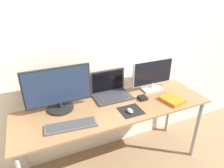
{
  "coord_description": "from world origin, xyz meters",
  "views": [
    {
      "loc": [
        -0.67,
        -1.18,
        1.79
      ],
      "look_at": [
        0.02,
        0.39,
        0.95
      ],
      "focal_mm": 32.0,
      "sensor_mm": 36.0,
      "label": 1
    }
  ],
  "objects": [
    {
      "name": "laptop",
      "position": [
        0.05,
        0.51,
        0.82
      ],
      "size": [
        0.38,
        0.26,
        0.26
      ],
      "color": "#333338",
      "rests_on": "desk"
    },
    {
      "name": "keyboard",
      "position": [
        -0.45,
        0.16,
        0.76
      ],
      "size": [
        0.43,
        0.18,
        0.02
      ],
      "color": "#4C4C51",
      "rests_on": "desk"
    },
    {
      "name": "power_brick",
      "position": [
        0.32,
        0.31,
        0.77
      ],
      "size": [
        0.08,
        0.08,
        0.03
      ],
      "color": "black",
      "rests_on": "desk"
    },
    {
      "name": "book",
      "position": [
        0.57,
        0.15,
        0.77
      ],
      "size": [
        0.22,
        0.24,
        0.03
      ],
      "color": "orange",
      "rests_on": "desk"
    },
    {
      "name": "mousepad",
      "position": [
        0.11,
        0.17,
        0.76
      ],
      "size": [
        0.2,
        0.19,
        0.0
      ],
      "color": "black",
      "rests_on": "desk"
    },
    {
      "name": "mouse",
      "position": [
        0.09,
        0.14,
        0.78
      ],
      "size": [
        0.04,
        0.07,
        0.04
      ],
      "color": "silver",
      "rests_on": "mousepad"
    },
    {
      "name": "wall_back",
      "position": [
        0.0,
        0.64,
        1.25
      ],
      "size": [
        7.0,
        0.05,
        2.5
      ],
      "color": "silver",
      "rests_on": "ground_plane"
    },
    {
      "name": "monitor_right",
      "position": [
        0.53,
        0.46,
        0.93
      ],
      "size": [
        0.48,
        0.16,
        0.35
      ],
      "color": "silver",
      "rests_on": "desk"
    },
    {
      "name": "monitor_left",
      "position": [
        -0.48,
        0.46,
        0.96
      ],
      "size": [
        0.6,
        0.24,
        0.41
      ],
      "color": "black",
      "rests_on": "desk"
    },
    {
      "name": "desk",
      "position": [
        0.0,
        0.29,
        0.67
      ],
      "size": [
        1.87,
        0.58,
        0.76
      ],
      "color": "olive",
      "rests_on": "ground_plane"
    }
  ]
}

